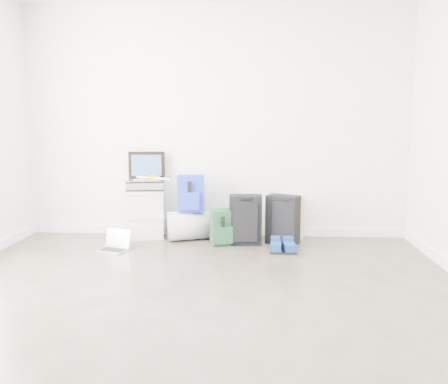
# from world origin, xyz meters

# --- Properties ---
(ground) EXTENTS (5.00, 5.00, 0.00)m
(ground) POSITION_xyz_m (0.00, 0.00, 0.00)
(ground) COLOR #352E26
(ground) RESTS_ON ground
(room_envelope) EXTENTS (4.52, 5.02, 2.71)m
(room_envelope) POSITION_xyz_m (0.00, 0.02, 1.72)
(room_envelope) COLOR white
(room_envelope) RESTS_ON ground
(boxes_stack) EXTENTS (0.47, 0.42, 0.57)m
(boxes_stack) POSITION_xyz_m (-0.80, 2.30, 0.29)
(boxes_stack) COLOR silver
(boxes_stack) RESTS_ON ground
(briefcase) EXTENTS (0.47, 0.38, 0.12)m
(briefcase) POSITION_xyz_m (-0.80, 2.30, 0.63)
(briefcase) COLOR #B2B2B7
(briefcase) RESTS_ON boxes_stack
(painting) EXTENTS (0.43, 0.05, 0.32)m
(painting) POSITION_xyz_m (-0.80, 2.39, 0.85)
(painting) COLOR black
(painting) RESTS_ON briefcase
(drone) EXTENTS (0.51, 0.51, 0.05)m
(drone) POSITION_xyz_m (-0.72, 2.28, 0.71)
(drone) COLOR gold
(drone) RESTS_ON briefcase
(duffel_bag) EXTENTS (0.63, 0.50, 0.34)m
(duffel_bag) POSITION_xyz_m (-0.26, 2.24, 0.17)
(duffel_bag) COLOR gray
(duffel_bag) RESTS_ON ground
(blue_backpack) EXTENTS (0.31, 0.24, 0.42)m
(blue_backpack) POSITION_xyz_m (-0.26, 2.21, 0.54)
(blue_backpack) COLOR #1829A0
(blue_backpack) RESTS_ON duffel_bag
(large_suitcase) EXTENTS (0.36, 0.24, 0.55)m
(large_suitcase) POSITION_xyz_m (0.37, 2.07, 0.28)
(large_suitcase) COLOR black
(large_suitcase) RESTS_ON ground
(green_backpack) EXTENTS (0.32, 0.27, 0.39)m
(green_backpack) POSITION_xyz_m (0.13, 2.02, 0.19)
(green_backpack) COLOR #133520
(green_backpack) RESTS_ON ground
(carry_on) EXTENTS (0.40, 0.35, 0.55)m
(carry_on) POSITION_xyz_m (0.79, 2.12, 0.27)
(carry_on) COLOR black
(carry_on) RESTS_ON ground
(shoes) EXTENTS (0.28, 0.31, 0.10)m
(shoes) POSITION_xyz_m (0.76, 1.80, 0.05)
(shoes) COLOR black
(shoes) RESTS_ON ground
(rolled_rug) EXTENTS (0.16, 0.16, 0.49)m
(rolled_rug) POSITION_xyz_m (0.97, 2.38, 0.25)
(rolled_rug) COLOR tan
(rolled_rug) RESTS_ON ground
(laptop) EXTENTS (0.36, 0.31, 0.22)m
(laptop) POSITION_xyz_m (-1.01, 1.73, 0.05)
(laptop) COLOR #BABABE
(laptop) RESTS_ON ground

